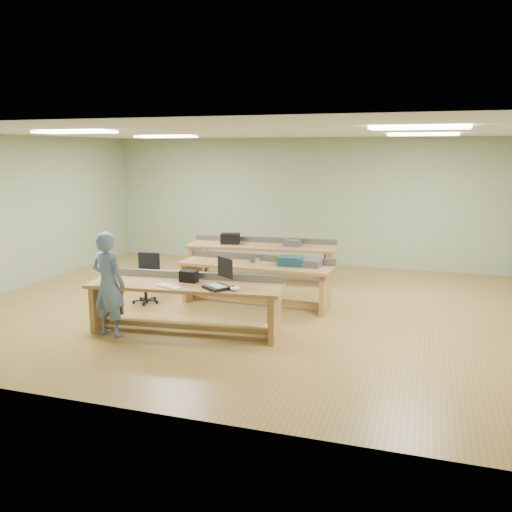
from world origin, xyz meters
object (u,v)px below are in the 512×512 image
object	(u,v)px
parts_bin_teal	(291,261)
parts_bin_grey	(308,263)
mug	(252,260)
laptop_base	(217,287)
task_chair	(146,285)
drinks_can	(258,262)
workbench_back	(262,254)
workbench_mid	(256,274)
camera_bag	(189,276)
person	(109,284)
workbench_front	(186,296)

from	to	relation	value
parts_bin_teal	parts_bin_grey	world-z (taller)	parts_bin_teal
parts_bin_grey	mug	bearing A→B (deg)	178.62
laptop_base	task_chair	xyz separation A→B (m)	(-1.93, 1.41, -0.45)
drinks_can	parts_bin_grey	bearing A→B (deg)	12.80
workbench_back	workbench_mid	bearing A→B (deg)	-81.32
task_chair	mug	world-z (taller)	task_chair
parts_bin_teal	mug	world-z (taller)	parts_bin_teal
workbench_mid	camera_bag	size ratio (longest dim) A/B	10.71
person	mug	world-z (taller)	person
task_chair	parts_bin_teal	distance (m)	2.64
person	task_chair	world-z (taller)	person
parts_bin_grey	parts_bin_teal	bearing A→B (deg)	178.61
laptop_base	parts_bin_teal	bearing A→B (deg)	107.57
person	parts_bin_teal	size ratio (longest dim) A/B	3.64
parts_bin_teal	mug	bearing A→B (deg)	178.63
workbench_mid	task_chair	size ratio (longest dim) A/B	3.09
workbench_back	drinks_can	distance (m)	2.08
parts_bin_grey	drinks_can	size ratio (longest dim) A/B	3.51
mug	camera_bag	bearing A→B (deg)	-105.45
workbench_back	task_chair	xyz separation A→B (m)	(-1.47, -2.29, -0.24)
person	parts_bin_grey	size ratio (longest dim) A/B	3.62
person	parts_bin_grey	xyz separation A→B (m)	(2.48, 2.24, 0.03)
task_chair	mug	distance (m)	1.97
workbench_back	parts_bin_teal	size ratio (longest dim) A/B	7.36
camera_bag	parts_bin_grey	world-z (taller)	camera_bag
task_chair	parts_bin_teal	xyz separation A→B (m)	(2.55, 0.49, 0.50)
camera_bag	parts_bin_teal	size ratio (longest dim) A/B	0.59
person	camera_bag	size ratio (longest dim) A/B	6.11
workbench_mid	drinks_can	distance (m)	0.31
person	drinks_can	world-z (taller)	person
task_chair	drinks_can	xyz separation A→B (m)	(2.01, 0.29, 0.49)
workbench_back	camera_bag	xyz separation A→B (m)	(-0.09, -3.45, 0.28)
drinks_can	task_chair	bearing A→B (deg)	-171.76
workbench_back	drinks_can	bearing A→B (deg)	-80.26
laptop_base	drinks_can	distance (m)	1.70
workbench_back	parts_bin_teal	world-z (taller)	parts_bin_teal
camera_bag	drinks_can	size ratio (longest dim) A/B	2.08
mug	workbench_back	bearing A→B (deg)	101.78
workbench_back	mug	bearing A→B (deg)	-83.65
workbench_front	drinks_can	distance (m)	1.70
laptop_base	camera_bag	world-z (taller)	camera_bag
workbench_front	mug	world-z (taller)	workbench_front
task_chair	person	bearing A→B (deg)	-83.86
workbench_back	camera_bag	distance (m)	3.46
workbench_back	mug	world-z (taller)	workbench_back
workbench_back	laptop_base	distance (m)	3.73
laptop_base	parts_bin_grey	size ratio (longest dim) A/B	0.85
parts_bin_teal	drinks_can	xyz separation A→B (m)	(-0.54, -0.20, -0.01)
workbench_mid	workbench_back	world-z (taller)	same
workbench_back	task_chair	size ratio (longest dim) A/B	3.57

